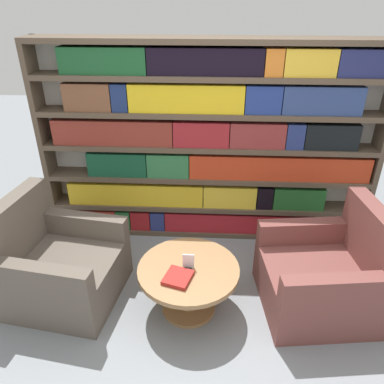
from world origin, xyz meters
The scene contains 7 objects.
ground_plane centered at (0.00, 0.00, 0.00)m, with size 14.00×14.00×0.00m, color gray.
bookshelf centered at (0.00, 1.45, 1.00)m, with size 3.28×0.30×1.99m.
armchair_left centered at (-1.23, 0.40, 0.30)m, with size 0.99×0.95×0.90m.
armchair_right centered at (0.98, 0.39, 0.30)m, with size 0.97×0.92×0.90m.
coffee_table centered at (-0.12, 0.28, 0.31)m, with size 0.80×0.80×0.43m.
table_sign centered at (-0.12, 0.28, 0.49)m, with size 0.09×0.06×0.13m.
stray_book centered at (-0.19, 0.15, 0.45)m, with size 0.25×0.26×0.03m.
Camera 1 is at (0.03, -1.99, 2.37)m, focal length 35.00 mm.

